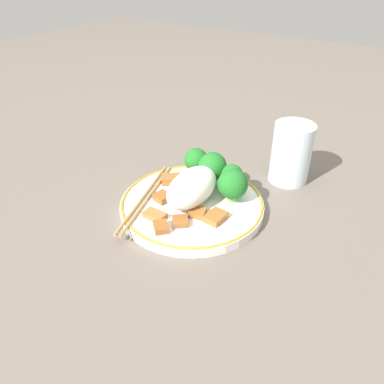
{
  "coord_description": "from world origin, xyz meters",
  "views": [
    {
      "loc": [
        -0.45,
        -0.29,
        0.39
      ],
      "look_at": [
        0.0,
        0.0,
        0.04
      ],
      "focal_mm": 35.0,
      "sensor_mm": 36.0,
      "label": 1
    }
  ],
  "objects_px": {
    "plate": "(192,204)",
    "chopsticks": "(146,197)",
    "drinking_glass": "(291,153)",
    "broccoli_mid_left": "(196,160)",
    "broccoli_back_right": "(211,166)",
    "broccoli_back_center": "(232,176)",
    "broccoli_back_left": "(233,184)"
  },
  "relations": [
    {
      "from": "broccoli_back_center",
      "to": "drinking_glass",
      "type": "distance_m",
      "value": 0.13
    },
    {
      "from": "broccoli_back_left",
      "to": "broccoli_back_center",
      "type": "distance_m",
      "value": 0.04
    },
    {
      "from": "broccoli_back_center",
      "to": "chopsticks",
      "type": "relative_size",
      "value": 0.23
    },
    {
      "from": "plate",
      "to": "broccoli_mid_left",
      "type": "distance_m",
      "value": 0.1
    },
    {
      "from": "broccoli_back_left",
      "to": "plate",
      "type": "bearing_deg",
      "value": 125.62
    },
    {
      "from": "broccoli_back_left",
      "to": "drinking_glass",
      "type": "distance_m",
      "value": 0.15
    },
    {
      "from": "chopsticks",
      "to": "drinking_glass",
      "type": "bearing_deg",
      "value": -38.94
    },
    {
      "from": "broccoli_back_left",
      "to": "broccoli_back_center",
      "type": "relative_size",
      "value": 1.21
    },
    {
      "from": "drinking_glass",
      "to": "broccoli_mid_left",
      "type": "bearing_deg",
      "value": 126.63
    },
    {
      "from": "plate",
      "to": "broccoli_mid_left",
      "type": "relative_size",
      "value": 4.35
    },
    {
      "from": "broccoli_mid_left",
      "to": "chopsticks",
      "type": "height_order",
      "value": "broccoli_mid_left"
    },
    {
      "from": "chopsticks",
      "to": "broccoli_back_right",
      "type": "bearing_deg",
      "value": -33.66
    },
    {
      "from": "broccoli_back_right",
      "to": "drinking_glass",
      "type": "bearing_deg",
      "value": -43.17
    },
    {
      "from": "broccoli_back_center",
      "to": "broccoli_mid_left",
      "type": "relative_size",
      "value": 0.86
    },
    {
      "from": "plate",
      "to": "drinking_glass",
      "type": "distance_m",
      "value": 0.22
    },
    {
      "from": "plate",
      "to": "broccoli_mid_left",
      "type": "bearing_deg",
      "value": 27.29
    },
    {
      "from": "broccoli_back_center",
      "to": "broccoli_mid_left",
      "type": "bearing_deg",
      "value": 85.61
    },
    {
      "from": "broccoli_back_right",
      "to": "drinking_glass",
      "type": "xyz_separation_m",
      "value": [
        0.12,
        -0.11,
        0.01
      ]
    },
    {
      "from": "broccoli_back_right",
      "to": "broccoli_mid_left",
      "type": "relative_size",
      "value": 1.1
    },
    {
      "from": "plate",
      "to": "broccoli_mid_left",
      "type": "height_order",
      "value": "broccoli_mid_left"
    },
    {
      "from": "broccoli_mid_left",
      "to": "drinking_glass",
      "type": "distance_m",
      "value": 0.18
    },
    {
      "from": "plate",
      "to": "broccoli_back_right",
      "type": "distance_m",
      "value": 0.08
    },
    {
      "from": "broccoli_mid_left",
      "to": "chopsticks",
      "type": "bearing_deg",
      "value": 163.5
    },
    {
      "from": "chopsticks",
      "to": "broccoli_back_left",
      "type": "bearing_deg",
      "value": -59.33
    },
    {
      "from": "broccoli_back_right",
      "to": "drinking_glass",
      "type": "relative_size",
      "value": 0.54
    },
    {
      "from": "broccoli_mid_left",
      "to": "broccoli_back_left",
      "type": "bearing_deg",
      "value": -110.82
    },
    {
      "from": "drinking_glass",
      "to": "plate",
      "type": "bearing_deg",
      "value": 150.26
    },
    {
      "from": "broccoli_back_left",
      "to": "drinking_glass",
      "type": "relative_size",
      "value": 0.51
    },
    {
      "from": "broccoli_back_center",
      "to": "chopsticks",
      "type": "distance_m",
      "value": 0.16
    },
    {
      "from": "plate",
      "to": "chopsticks",
      "type": "distance_m",
      "value": 0.08
    },
    {
      "from": "broccoli_back_left",
      "to": "broccoli_back_right",
      "type": "xyz_separation_m",
      "value": [
        0.03,
        0.06,
        0.0
      ]
    },
    {
      "from": "plate",
      "to": "chopsticks",
      "type": "relative_size",
      "value": 1.17
    }
  ]
}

